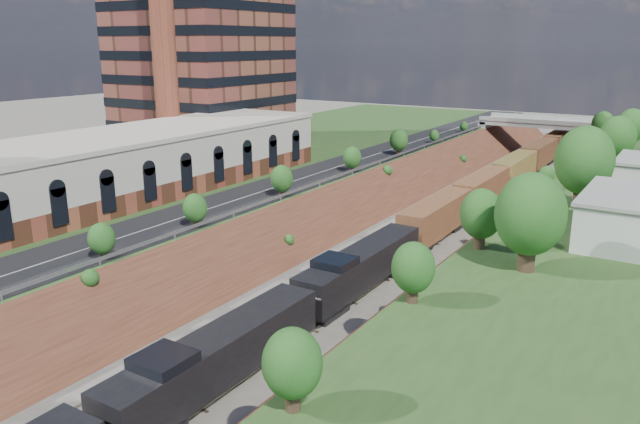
% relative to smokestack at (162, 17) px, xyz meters
% --- Properties ---
extents(platform_left, '(44.00, 180.00, 5.00)m').
position_rel_smokestack_xyz_m(platform_left, '(3.00, 4.00, -22.50)').
color(platform_left, '#2B5021').
rests_on(platform_left, ground).
extents(embankment_left, '(10.00, 180.00, 10.00)m').
position_rel_smokestack_xyz_m(embankment_left, '(25.00, 4.00, -25.00)').
color(embankment_left, brown).
rests_on(embankment_left, ground).
extents(embankment_right, '(10.00, 180.00, 10.00)m').
position_rel_smokestack_xyz_m(embankment_right, '(47.00, 4.00, -25.00)').
color(embankment_right, brown).
rests_on(embankment_right, ground).
extents(rail_left_track, '(1.58, 180.00, 0.18)m').
position_rel_smokestack_xyz_m(rail_left_track, '(33.40, 4.00, -24.91)').
color(rail_left_track, gray).
rests_on(rail_left_track, ground).
extents(rail_right_track, '(1.58, 180.00, 0.18)m').
position_rel_smokestack_xyz_m(rail_right_track, '(38.60, 4.00, -24.91)').
color(rail_right_track, gray).
rests_on(rail_right_track, ground).
extents(road, '(8.00, 180.00, 0.10)m').
position_rel_smokestack_xyz_m(road, '(20.50, 4.00, -19.95)').
color(road, black).
rests_on(road, platform_left).
extents(guardrail, '(0.10, 171.00, 0.70)m').
position_rel_smokestack_xyz_m(guardrail, '(24.60, 3.80, -19.45)').
color(guardrail, '#99999E').
rests_on(guardrail, platform_left).
extents(commercial_building, '(14.30, 62.30, 7.00)m').
position_rel_smokestack_xyz_m(commercial_building, '(8.00, -18.00, -16.49)').
color(commercial_building, brown).
rests_on(commercial_building, platform_left).
extents(smokestack, '(3.20, 3.20, 40.00)m').
position_rel_smokestack_xyz_m(smokestack, '(0.00, 0.00, 0.00)').
color(smokestack, brown).
rests_on(smokestack, platform_left).
extents(overpass, '(24.50, 8.30, 7.40)m').
position_rel_smokestack_xyz_m(overpass, '(36.00, 66.00, -20.08)').
color(overpass, gray).
rests_on(overpass, ground).
extents(white_building_near, '(9.00, 12.00, 4.00)m').
position_rel_smokestack_xyz_m(white_building_near, '(59.50, -4.00, -18.00)').
color(white_building_near, silver).
rests_on(white_building_near, platform_right).
extents(tree_right_large, '(5.25, 5.25, 7.61)m').
position_rel_smokestack_xyz_m(tree_right_large, '(53.00, -16.00, -15.62)').
color(tree_right_large, '#473323').
rests_on(tree_right_large, platform_right).
extents(tree_left_crest, '(2.45, 2.45, 3.55)m').
position_rel_smokestack_xyz_m(tree_left_crest, '(24.20, -36.00, -17.96)').
color(tree_left_crest, '#473323').
rests_on(tree_left_crest, platform_left).
extents(freight_train, '(3.07, 156.40, 4.59)m').
position_rel_smokestack_xyz_m(freight_train, '(38.60, 17.49, -22.38)').
color(freight_train, black).
rests_on(freight_train, ground).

